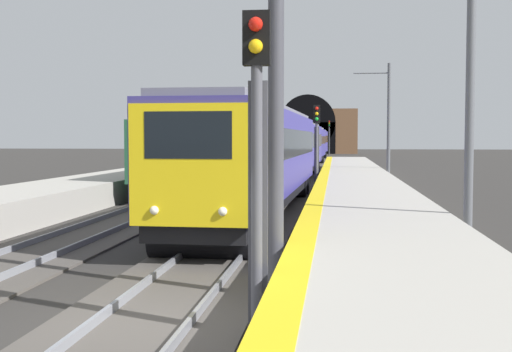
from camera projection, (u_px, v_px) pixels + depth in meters
name	position (u px, v px, depth m)	size (l,w,h in m)	color
ground_plane	(143.00, 329.00, 10.01)	(320.00, 320.00, 0.00)	#302D2B
platform_right	(405.00, 304.00, 9.52)	(112.00, 3.69, 1.02)	#ADA89E
platform_right_edge_strip	(294.00, 266.00, 9.68)	(112.00, 0.50, 0.01)	yellow
track_main_line	(143.00, 327.00, 10.01)	(160.00, 3.10, 0.21)	#4C4742
train_main_approaching	(302.00, 145.00, 55.92)	(84.51, 3.34, 4.00)	navy
train_adjacent_platform	(252.00, 145.00, 58.31)	(62.49, 2.94, 4.75)	#235638
railway_signal_near	(257.00, 148.00, 9.31)	(0.39, 0.38, 4.64)	#4C4C54
railway_signal_mid	(317.00, 138.00, 38.07)	(0.39, 0.38, 4.76)	#4C4C54
railway_signal_far	(329.00, 134.00, 107.37)	(0.39, 0.38, 5.73)	#38383D
tunnel_portal	(308.00, 131.00, 120.33)	(2.17, 17.85, 10.68)	brown
catenary_mast_near	(469.00, 89.00, 16.17)	(0.22, 2.03, 7.96)	#595B60
catenary_mast_far	(388.00, 122.00, 41.11)	(0.22, 2.31, 7.49)	#595B60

